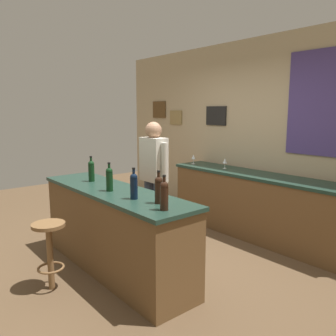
# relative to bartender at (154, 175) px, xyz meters

# --- Properties ---
(ground_plane) EXTENTS (10.00, 10.00, 0.00)m
(ground_plane) POSITION_rel_bartender_xyz_m (0.31, -0.39, -0.94)
(ground_plane) COLOR brown
(back_wall) EXTENTS (6.00, 0.09, 2.80)m
(back_wall) POSITION_rel_bartender_xyz_m (0.32, 1.64, 0.48)
(back_wall) COLOR tan
(back_wall) RESTS_ON ground_plane
(bar_counter) EXTENTS (2.27, 0.60, 0.92)m
(bar_counter) POSITION_rel_bartender_xyz_m (0.31, -0.79, -0.47)
(bar_counter) COLOR brown
(bar_counter) RESTS_ON ground_plane
(side_counter) EXTENTS (2.79, 0.56, 0.90)m
(side_counter) POSITION_rel_bartender_xyz_m (0.71, 1.26, -0.48)
(side_counter) COLOR brown
(side_counter) RESTS_ON ground_plane
(bartender) EXTENTS (0.52, 0.21, 1.62)m
(bartender) POSITION_rel_bartender_xyz_m (0.00, 0.00, 0.00)
(bartender) COLOR #384766
(bartender) RESTS_ON ground_plane
(bar_stool) EXTENTS (0.32, 0.32, 0.68)m
(bar_stool) POSITION_rel_bartender_xyz_m (0.26, -1.49, -0.48)
(bar_stool) COLOR brown
(bar_stool) RESTS_ON ground_plane
(wine_bottle_a) EXTENTS (0.07, 0.07, 0.31)m
(wine_bottle_a) POSITION_rel_bartender_xyz_m (-0.23, -0.76, 0.12)
(wine_bottle_a) COLOR black
(wine_bottle_a) RESTS_ON bar_counter
(wine_bottle_b) EXTENTS (0.07, 0.07, 0.31)m
(wine_bottle_b) POSITION_rel_bartender_xyz_m (0.35, -0.85, 0.12)
(wine_bottle_b) COLOR black
(wine_bottle_b) RESTS_ON bar_counter
(wine_bottle_c) EXTENTS (0.07, 0.07, 0.31)m
(wine_bottle_c) POSITION_rel_bartender_xyz_m (0.79, -0.84, 0.12)
(wine_bottle_c) COLOR black
(wine_bottle_c) RESTS_ON bar_counter
(wine_bottle_d) EXTENTS (0.07, 0.07, 0.31)m
(wine_bottle_d) POSITION_rel_bartender_xyz_m (1.06, -0.76, 0.12)
(wine_bottle_d) COLOR black
(wine_bottle_d) RESTS_ON bar_counter
(wine_bottle_e) EXTENTS (0.07, 0.07, 0.31)m
(wine_bottle_e) POSITION_rel_bartender_xyz_m (1.26, -0.86, 0.12)
(wine_bottle_e) COLOR black
(wine_bottle_e) RESTS_ON bar_counter
(wine_glass_a) EXTENTS (0.07, 0.07, 0.16)m
(wine_glass_a) POSITION_rel_bartender_xyz_m (-0.51, 1.21, 0.07)
(wine_glass_a) COLOR silver
(wine_glass_a) RESTS_ON side_counter
(wine_glass_b) EXTENTS (0.07, 0.07, 0.16)m
(wine_glass_b) POSITION_rel_bartender_xyz_m (0.11, 1.26, 0.07)
(wine_glass_b) COLOR silver
(wine_glass_b) RESTS_ON side_counter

